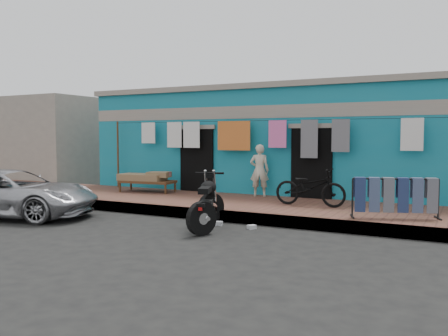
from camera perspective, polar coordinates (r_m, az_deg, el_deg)
ground at (r=9.27m, az=-5.79°, el=-7.84°), size 80.00×80.00×0.00m
sidewalk at (r=11.83m, az=2.25°, el=-4.68°), size 28.00×3.00×0.25m
curb at (r=10.55m, az=-1.14°, el=-5.71°), size 28.00×0.10×0.25m
building at (r=15.40m, az=8.63°, el=3.07°), size 12.20×5.20×3.36m
neighbor_left at (r=21.65m, az=-20.13°, el=3.11°), size 6.00×5.00×3.40m
clothesline at (r=12.93m, az=3.73°, el=3.51°), size 10.06×0.06×2.10m
car at (r=12.06m, az=-24.21°, el=-2.72°), size 4.41×3.00×1.14m
seated_person at (r=12.85m, az=4.29°, el=-0.28°), size 0.59×0.48×1.41m
bicycle at (r=11.22m, az=10.33°, el=-1.78°), size 1.67×0.60×1.08m
motorcycle at (r=9.63m, az=-2.11°, el=-4.03°), size 1.79×2.14×1.11m
charpoy at (r=14.06m, az=-9.19°, el=-1.70°), size 1.88×1.20×0.57m
jeans_rack at (r=10.01m, az=19.88°, el=-3.32°), size 1.96×1.47×0.83m
litter_a at (r=10.03m, az=-0.75°, el=-6.68°), size 0.22×0.19×0.08m
litter_b at (r=9.66m, az=3.35°, el=-7.10°), size 0.19×0.20×0.08m
litter_c at (r=10.43m, az=-3.68°, el=-6.31°), size 0.18×0.21×0.07m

